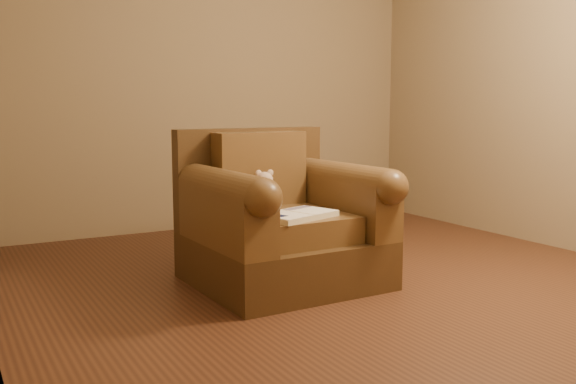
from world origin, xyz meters
TOP-DOWN VIEW (x-y plane):
  - floor at (0.00, 0.00)m, footprint 4.00×4.00m
  - room at (0.00, 0.00)m, footprint 4.02×4.02m
  - armchair at (-0.33, 0.08)m, footprint 1.08×1.03m
  - teddy_bear at (-0.39, 0.17)m, footprint 0.18×0.21m
  - guidebook at (-0.38, -0.20)m, footprint 0.51×0.40m
  - side_table at (0.68, 0.96)m, footprint 0.39×0.39m

SIDE VIEW (x-z plane):
  - floor at x=0.00m, z-range 0.00..0.00m
  - side_table at x=0.68m, z-range 0.02..0.57m
  - armchair at x=-0.33m, z-range -0.11..0.84m
  - guidebook at x=-0.38m, z-range 0.45..0.49m
  - teddy_bear at x=-0.39m, z-range 0.42..0.67m
  - room at x=0.00m, z-range 0.36..3.07m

